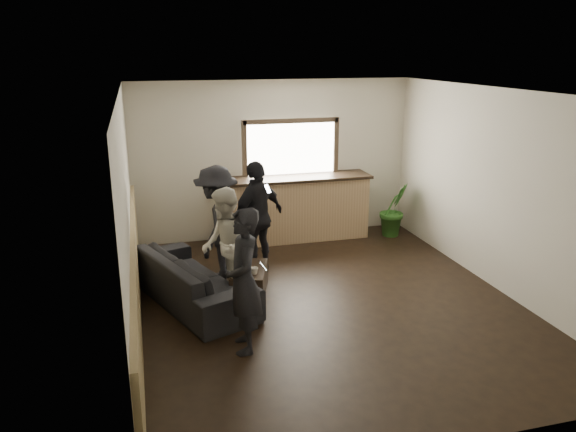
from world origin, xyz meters
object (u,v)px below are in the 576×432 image
object	(u,v)px
cup_a	(240,260)
person_d	(258,217)
coffee_table	(249,280)
person_a	(244,281)
person_c	(217,225)
bar_counter	(294,204)
sofa	(192,279)
cup_b	(255,271)
person_b	(225,246)
potted_plant	(394,209)

from	to	relation	value
cup_a	person_d	size ratio (longest dim) A/B	0.07
cup_a	person_d	xyz separation A→B (m)	(0.39, 0.60, 0.44)
coffee_table	cup_a	size ratio (longest dim) A/B	6.46
person_a	person_c	bearing A→B (deg)	-176.14
bar_counter	person_d	size ratio (longest dim) A/B	1.58
sofa	cup_b	xyz separation A→B (m)	(0.83, -0.15, 0.08)
bar_counter	person_a	bearing A→B (deg)	-113.90
cup_b	person_c	size ratio (longest dim) A/B	0.06
cup_a	person_d	world-z (taller)	person_d
bar_counter	person_b	size ratio (longest dim) A/B	1.72
sofa	cup_b	bearing A→B (deg)	-121.33
bar_counter	cup_b	bearing A→B (deg)	-117.56
person_b	person_d	xyz separation A→B (m)	(0.65, 0.98, 0.07)
sofa	person_d	world-z (taller)	person_d
coffee_table	person_d	bearing A→B (deg)	69.68
potted_plant	person_b	xyz separation A→B (m)	(-3.40, -1.97, 0.29)
bar_counter	potted_plant	distance (m)	1.83
person_a	person_d	bearing A→B (deg)	168.11
bar_counter	cup_b	world-z (taller)	bar_counter
cup_a	person_c	xyz separation A→B (m)	(-0.26, 0.34, 0.45)
person_a	person_c	size ratio (longest dim) A/B	0.97
cup_a	person_a	size ratio (longest dim) A/B	0.08
person_a	sofa	bearing A→B (deg)	-158.59
person_b	person_c	bearing A→B (deg)	-178.05
cup_a	person_b	distance (m)	0.60
person_c	sofa	bearing A→B (deg)	-14.26
bar_counter	sofa	bearing A→B (deg)	-133.14
cup_a	bar_counter	bearing A→B (deg)	54.71
bar_counter	cup_b	distance (m)	2.64
bar_counter	cup_b	size ratio (longest dim) A/B	27.08
bar_counter	sofa	xyz separation A→B (m)	(-2.05, -2.19, -0.31)
bar_counter	person_b	world-z (taller)	bar_counter
sofa	potted_plant	xyz separation A→B (m)	(3.85, 1.89, 0.16)
coffee_table	person_d	xyz separation A→B (m)	(0.30, 0.82, 0.68)
bar_counter	cup_a	size ratio (longest dim) A/B	21.40
potted_plant	person_a	size ratio (longest dim) A/B	0.59
bar_counter	person_a	world-z (taller)	bar_counter
person_d	person_b	bearing A→B (deg)	23.93
person_c	cup_a	bearing A→B (deg)	58.57
cup_b	person_b	size ratio (longest dim) A/B	0.06
person_a	potted_plant	bearing A→B (deg)	138.07
person_a	person_d	distance (m)	2.41
potted_plant	person_d	bearing A→B (deg)	-160.20
bar_counter	cup_a	distance (m)	2.32
sofa	potted_plant	distance (m)	4.29
person_b	person_d	world-z (taller)	person_d
person_c	coffee_table	bearing A→B (deg)	52.58
cup_a	sofa	bearing A→B (deg)	-157.23
sofa	bar_counter	bearing A→B (deg)	-64.49
coffee_table	person_a	world-z (taller)	person_a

